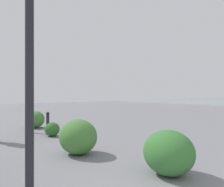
{
  "coord_description": "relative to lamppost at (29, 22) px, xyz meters",
  "views": [
    {
      "loc": [
        -0.34,
        2.11,
        1.63
      ],
      "look_at": [
        9.26,
        -5.09,
        1.62
      ],
      "focal_mm": 35.75,
      "sensor_mm": 36.0,
      "label": 1
    }
  ],
  "objects": [
    {
      "name": "bollard_mid",
      "position": [
        5.6,
        -1.76,
        -2.38
      ],
      "size": [
        0.13,
        0.13,
        0.8
      ],
      "color": "#232328",
      "rests_on": "ground"
    },
    {
      "name": "shrub_low",
      "position": [
        6.84,
        -2.29,
        -2.39
      ],
      "size": [
        0.95,
        0.85,
        0.81
      ],
      "color": "#477F38",
      "rests_on": "ground"
    },
    {
      "name": "shrub_tall",
      "position": [
        -0.84,
        -2.46,
        -2.35
      ],
      "size": [
        1.06,
        0.95,
        0.9
      ],
      "color": "#387533",
      "rests_on": "ground"
    },
    {
      "name": "shrub_wide",
      "position": [
        1.6,
        -1.75,
        -2.33
      ],
      "size": [
        1.1,
        0.99,
        0.93
      ],
      "color": "#477F38",
      "rests_on": "ground"
    },
    {
      "name": "shrub_round",
      "position": [
        4.41,
        -2.15,
        -2.53
      ],
      "size": [
        0.62,
        0.55,
        0.52
      ],
      "color": "#2D6628",
      "rests_on": "ground"
    },
    {
      "name": "lamppost",
      "position": [
        0.0,
        0.0,
        0.0
      ],
      "size": [
        0.98,
        0.28,
        4.23
      ],
      "color": "#232328",
      "rests_on": "ground"
    },
    {
      "name": "bollard_near",
      "position": [
        4.8,
        -2.12,
        -2.33
      ],
      "size": [
        0.13,
        0.13,
        0.9
      ],
      "color": "#232328",
      "rests_on": "ground"
    }
  ]
}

